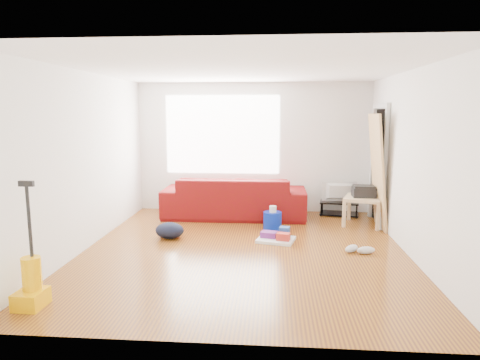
# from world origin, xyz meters

# --- Properties ---
(room) EXTENTS (4.51, 5.01, 2.51)m
(room) POSITION_xyz_m (0.07, 0.15, 1.25)
(room) COLOR #5C3018
(room) RESTS_ON ground
(sofa) EXTENTS (2.62, 1.02, 0.76)m
(sofa) POSITION_xyz_m (-0.31, 1.95, 0.00)
(sofa) COLOR #5E0F09
(sofa) RESTS_ON ground
(tv_stand) EXTENTS (0.76, 0.52, 0.26)m
(tv_stand) POSITION_xyz_m (1.65, 2.22, 0.14)
(tv_stand) COLOR black
(tv_stand) RESTS_ON ground
(tv) EXTENTS (0.65, 0.09, 0.37)m
(tv) POSITION_xyz_m (1.65, 2.22, 0.45)
(tv) COLOR black
(tv) RESTS_ON tv_stand
(side_table) EXTENTS (0.76, 0.76, 0.49)m
(side_table) POSITION_xyz_m (1.95, 1.53, 0.42)
(side_table) COLOR tan
(side_table) RESTS_ON ground
(printer) EXTENTS (0.38, 0.29, 0.20)m
(printer) POSITION_xyz_m (1.95, 1.53, 0.59)
(printer) COLOR black
(printer) RESTS_ON side_table
(bucket) EXTENTS (0.33, 0.33, 0.30)m
(bucket) POSITION_xyz_m (0.40, 1.09, 0.00)
(bucket) COLOR #0622AA
(bucket) RESTS_ON ground
(toilet_paper) EXTENTS (0.11, 0.11, 0.11)m
(toilet_paper) POSITION_xyz_m (0.40, 1.07, 0.20)
(toilet_paper) COLOR silver
(toilet_paper) RESTS_ON bucket
(cleaning_tray) EXTENTS (0.62, 0.54, 0.19)m
(cleaning_tray) POSITION_xyz_m (0.47, 0.48, 0.06)
(cleaning_tray) COLOR white
(cleaning_tray) RESTS_ON ground
(backpack) EXTENTS (0.49, 0.41, 0.25)m
(backpack) POSITION_xyz_m (-1.19, 0.48, 0.00)
(backpack) COLOR #141B32
(backpack) RESTS_ON ground
(sneakers) EXTENTS (0.45, 0.26, 0.10)m
(sneakers) POSITION_xyz_m (1.59, -0.01, 0.05)
(sneakers) COLOR silver
(sneakers) RESTS_ON ground
(vacuum) EXTENTS (0.27, 0.31, 1.27)m
(vacuum) POSITION_xyz_m (-2.00, -1.94, 0.24)
(vacuum) COLOR #FFB300
(vacuum) RESTS_ON ground
(door_panel) EXTENTS (0.24, 0.77, 1.91)m
(door_panel) POSITION_xyz_m (2.13, 1.38, 0.00)
(door_panel) COLOR tan
(door_panel) RESTS_ON ground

